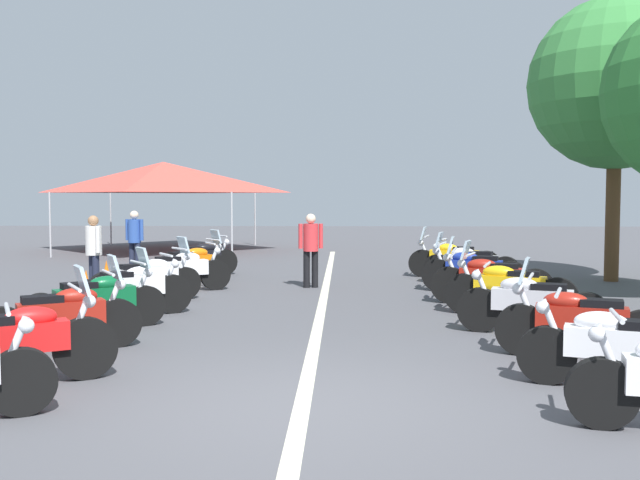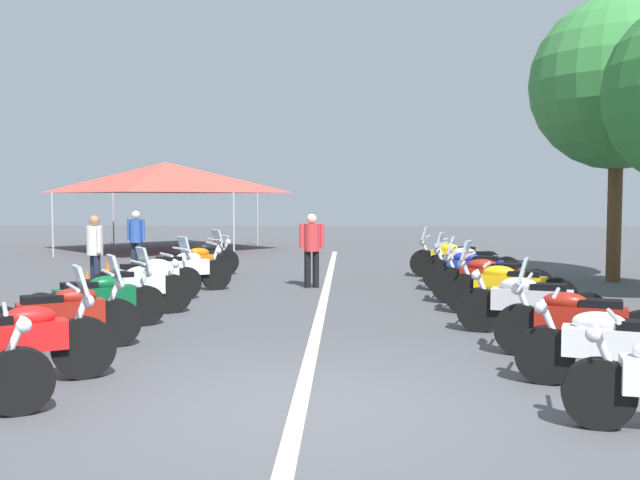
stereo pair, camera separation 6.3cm
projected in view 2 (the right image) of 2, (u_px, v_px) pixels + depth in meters
The scene contains 25 objects.
ground_plane at pixel (299, 407), 6.50m from camera, with size 80.00×80.00×0.00m, color #4C4C51.
lane_centre_stripe at pixel (321, 309), 12.12m from camera, with size 25.52×0.16×0.01m, color beige.
motorcycle_left_row_1 at pixel (14, 341), 7.15m from camera, with size 1.22×1.87×1.22m.
motorcycle_left_row_2 at pixel (63, 315), 8.78m from camera, with size 1.14×1.78×1.20m.
motorcycle_left_row_3 at pixel (97, 299), 10.21m from camera, with size 1.33×1.79×1.19m.
motorcycle_left_row_4 at pixel (132, 288), 11.41m from camera, with size 1.21×1.80×1.00m.
motorcycle_left_row_5 at pixel (149, 278), 12.89m from camera, with size 1.43×1.78×1.20m.
motorcycle_left_row_6 at pixel (181, 270), 14.33m from camera, with size 1.19×1.98×1.00m.
motorcycle_left_row_7 at pixel (192, 263), 15.76m from camera, with size 1.33×1.63×1.20m.
motorcycle_left_row_8 at pixel (201, 258), 17.17m from camera, with size 1.31×1.72×1.00m.
motorcycle_right_row_1 at pixel (616, 347), 7.01m from camera, with size 0.95×1.92×0.98m.
motorcycle_right_row_2 at pixel (578, 321), 8.36m from camera, with size 0.91×1.95×1.21m.
motorcycle_right_row_3 at pixel (530, 303), 9.85m from camera, with size 0.92×2.03×1.00m.
motorcycle_right_row_4 at pixel (508, 287), 11.38m from camera, with size 1.00×2.06×1.23m.
motorcycle_right_row_5 at pixel (490, 278), 12.62m from camera, with size 0.83×2.16×1.23m.
motorcycle_right_row_6 at pixel (473, 269), 14.21m from camera, with size 0.94×2.07×1.22m.
motorcycle_right_row_7 at pixel (471, 264), 15.50m from camera, with size 1.03×2.04×1.01m.
motorcycle_right_row_8 at pixel (454, 258), 16.82m from camera, with size 0.86×2.16×1.22m.
traffic_cone_1 at pixel (87, 287), 12.91m from camera, with size 0.36×0.36×0.61m.
traffic_cone_2 at pixel (108, 275), 14.80m from camera, with size 0.36×0.36×0.61m.
bystander_1 at pixel (95, 248), 14.07m from camera, with size 0.42×0.38×1.58m.
bystander_2 at pixel (312, 245), 15.00m from camera, with size 0.32×0.52×1.59m.
bystander_4 at pixel (136, 237), 17.72m from camera, with size 0.32×0.50×1.60m.
roadside_tree_0 at pixel (618, 84), 15.87m from camera, with size 3.92×3.92×6.48m.
event_tent at pixel (166, 177), 25.22m from camera, with size 6.51×6.51×3.20m.
Camera 2 is at (-6.38, -0.45, 1.95)m, focal length 39.35 mm.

